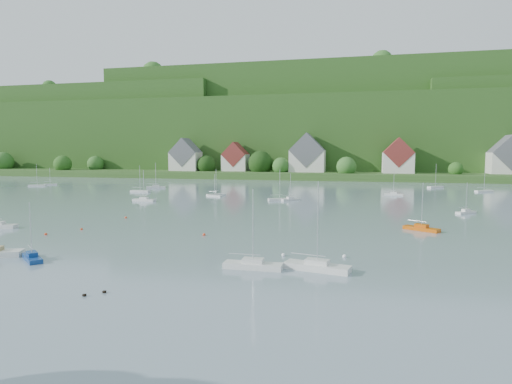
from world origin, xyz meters
TOP-DOWN VIEW (x-y plane):
  - far_shore_strip at (0.00, 200.00)m, footprint 600.00×60.00m
  - forested_ridge at (0.39, 268.57)m, footprint 620.00×181.22m
  - village_building_0 at (-55.00, 187.00)m, footprint 14.00×10.40m
  - village_building_1 at (-30.00, 189.00)m, footprint 12.00×9.36m
  - village_building_2 at (5.00, 188.00)m, footprint 16.00×11.44m
  - village_building_3 at (45.00, 186.00)m, footprint 13.00×10.40m
  - village_building_4 at (90.00, 190.00)m, footprint 15.00×10.40m
  - near_sailboat_1 at (-9.12, 27.93)m, footprint 4.78×4.31m
  - near_sailboat_3 at (16.88, 30.21)m, footprint 6.42×1.80m
  - near_sailboat_4 at (23.71, 31.09)m, footprint 7.31×3.49m
  - near_sailboat_5 at (37.87, 58.29)m, footprint 5.59×4.50m
  - mooring_buoy_0 at (-18.20, 41.50)m, footprint 0.44×0.44m
  - mooring_buoy_1 at (19.14, 36.56)m, footprint 0.45×0.45m
  - mooring_buoy_2 at (5.38, 46.48)m, footprint 0.48×0.48m
  - mooring_buoy_3 at (-14.89, 59.18)m, footprint 0.45×0.45m
  - mooring_buoy_4 at (26.39, 37.51)m, footprint 0.48×0.48m
  - mooring_buoy_5 at (-15.55, 46.53)m, footprint 0.40×0.40m
  - duck_pair at (5.16, 18.70)m, footprint 1.63×1.46m
  - far_sailboat_cluster at (15.90, 115.37)m, footprint 192.32×69.50m

SIDE VIEW (x-z plane):
  - mooring_buoy_0 at x=-18.20m, z-range -0.22..0.22m
  - mooring_buoy_1 at x=19.14m, z-range -0.23..0.23m
  - mooring_buoy_2 at x=5.38m, z-range -0.24..0.24m
  - mooring_buoy_3 at x=-14.89m, z-range -0.22..0.22m
  - mooring_buoy_4 at x=26.39m, z-range -0.24..0.24m
  - mooring_buoy_5 at x=-15.55m, z-range -0.20..0.20m
  - duck_pair at x=5.16m, z-range -0.05..0.25m
  - far_sailboat_cluster at x=15.90m, z-range -3.98..4.73m
  - near_sailboat_1 at x=-9.12m, z-range -3.00..3.80m
  - near_sailboat_5 at x=37.87m, z-range -3.41..4.26m
  - near_sailboat_3 at x=16.88m, z-range -3.88..4.78m
  - near_sailboat_4 at x=23.71m, z-range -4.28..5.23m
  - far_shore_strip at x=0.00m, z-range 0.00..3.00m
  - village_building_1 at x=-30.00m, z-range 1.75..15.75m
  - village_building_3 at x=45.00m, z-range 1.68..17.18m
  - village_building_0 at x=-55.00m, z-range 1.51..17.51m
  - village_building_4 at x=90.00m, z-range 1.34..17.84m
  - village_building_2 at x=5.00m, z-range 1.27..19.27m
  - forested_ridge at x=0.39m, z-range -12.06..57.83m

